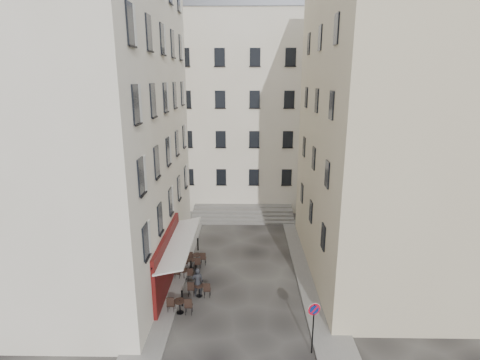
{
  "coord_description": "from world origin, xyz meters",
  "views": [
    {
      "loc": [
        0.27,
        -19.24,
        12.29
      ],
      "look_at": [
        -0.11,
        4.0,
        5.95
      ],
      "focal_mm": 28.0,
      "sensor_mm": 36.0,
      "label": 1
    }
  ],
  "objects_px": {
    "bistro_table_a": "(180,305)",
    "bistro_table_b": "(199,289)",
    "no_parking_sign": "(314,318)",
    "pedestrian": "(198,282)"
  },
  "relations": [
    {
      "from": "bistro_table_a",
      "to": "bistro_table_b",
      "type": "height_order",
      "value": "bistro_table_a"
    },
    {
      "from": "no_parking_sign",
      "to": "bistro_table_b",
      "type": "height_order",
      "value": "no_parking_sign"
    },
    {
      "from": "no_parking_sign",
      "to": "pedestrian",
      "type": "bearing_deg",
      "value": 124.46
    },
    {
      "from": "bistro_table_b",
      "to": "no_parking_sign",
      "type": "bearing_deg",
      "value": -38.31
    },
    {
      "from": "no_parking_sign",
      "to": "bistro_table_a",
      "type": "xyz_separation_m",
      "value": [
        -6.6,
        2.93,
        -1.34
      ]
    },
    {
      "from": "no_parking_sign",
      "to": "pedestrian",
      "type": "xyz_separation_m",
      "value": [
        -5.85,
        4.63,
        -0.95
      ]
    },
    {
      "from": "bistro_table_a",
      "to": "no_parking_sign",
      "type": "bearing_deg",
      "value": -23.93
    },
    {
      "from": "no_parking_sign",
      "to": "pedestrian",
      "type": "height_order",
      "value": "no_parking_sign"
    },
    {
      "from": "bistro_table_b",
      "to": "pedestrian",
      "type": "xyz_separation_m",
      "value": [
        -0.1,
        0.08,
        0.41
      ]
    },
    {
      "from": "no_parking_sign",
      "to": "bistro_table_b",
      "type": "xyz_separation_m",
      "value": [
        -5.76,
        4.55,
        -1.36
      ]
    }
  ]
}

